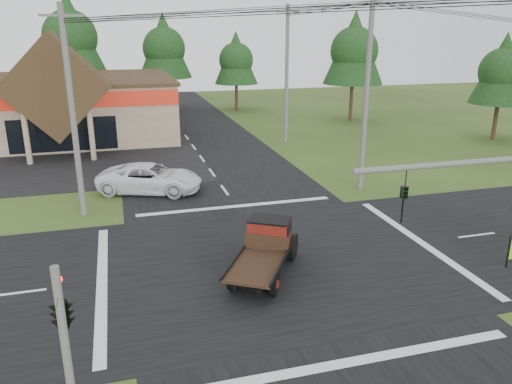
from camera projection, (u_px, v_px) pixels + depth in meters
name	position (u px, v px, depth m)	size (l,w,h in m)	color
ground	(275.00, 261.00, 20.98)	(120.00, 120.00, 0.00)	#314217
road_ns	(275.00, 261.00, 20.98)	(12.00, 120.00, 0.02)	black
road_ew	(275.00, 261.00, 20.98)	(120.00, 12.00, 0.02)	black
parking_apron	(1.00, 169.00, 34.76)	(28.00, 14.00, 0.02)	black
traffic_signal_corner	(60.00, 298.00, 11.26)	(0.53, 2.48, 4.40)	#595651
utility_pole_nw	(72.00, 112.00, 24.56)	(2.00, 0.30, 10.50)	#595651
utility_pole_ne	(367.00, 91.00, 28.52)	(2.00, 0.30, 11.50)	#595651
utility_pole_n	(287.00, 74.00, 41.37)	(2.00, 0.30, 11.20)	#595651
tree_row_c	(70.00, 34.00, 53.19)	(7.28, 7.28, 13.13)	#332316
tree_row_d	(164.00, 46.00, 57.09)	(6.16, 6.16, 11.11)	#332316
tree_row_e	(236.00, 58.00, 57.74)	(5.04, 5.04, 9.09)	#332316
tree_side_ne	(354.00, 48.00, 50.74)	(6.16, 6.16, 11.11)	#332316
tree_side_e_near	(503.00, 69.00, 42.24)	(5.04, 5.04, 9.09)	#332316
antique_flatbed_truck	(263.00, 251.00, 19.51)	(1.87, 4.91, 2.05)	#610F0D
white_pickup	(150.00, 178.00, 29.65)	(2.81, 6.09, 1.69)	white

